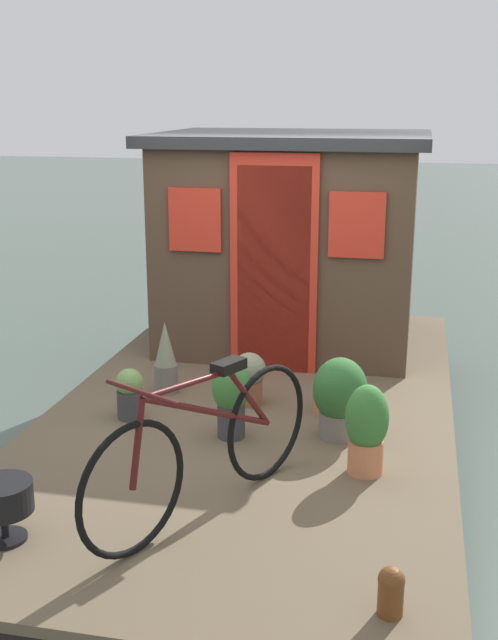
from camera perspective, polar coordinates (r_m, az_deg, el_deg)
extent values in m
plane|color=#47564C|center=(6.16, 0.40, -9.92)|extent=(60.00, 60.00, 0.00)
cube|color=brown|center=(5.99, 0.41, -6.23)|extent=(5.54, 2.91, 0.06)
cube|color=black|center=(6.08, 0.40, -8.23)|extent=(5.43, 2.85, 0.40)
cube|color=#4C3828|center=(7.31, 3.10, 5.45)|extent=(1.79, 2.20, 1.82)
cube|color=#28282B|center=(7.21, 3.22, 12.97)|extent=(1.99, 2.40, 0.10)
cube|color=maroon|center=(6.44, 1.80, 3.53)|extent=(0.04, 0.60, 1.70)
cube|color=red|center=(6.43, 1.79, 3.96)|extent=(0.03, 0.72, 1.80)
cube|color=red|center=(6.29, 7.79, 6.80)|extent=(0.03, 0.44, 0.52)
cube|color=red|center=(6.52, -3.92, 7.22)|extent=(0.03, 0.44, 0.52)
torus|color=black|center=(4.01, -8.40, -11.99)|extent=(0.64, 0.35, 0.71)
torus|color=black|center=(4.72, 1.31, -7.42)|extent=(0.64, 0.35, 0.71)
cylinder|color=#4C1414|center=(4.29, -2.77, -6.63)|extent=(0.91, 0.49, 0.48)
cylinder|color=#4C1414|center=(4.09, -4.42, -4.61)|extent=(0.59, 0.32, 0.07)
cylinder|color=#4C1414|center=(4.52, -0.02, -5.64)|extent=(0.35, 0.20, 0.44)
cylinder|color=#4C1414|center=(3.94, -8.07, -8.86)|extent=(0.12, 0.09, 0.46)
cube|color=black|center=(4.31, -1.47, -3.31)|extent=(0.22, 0.18, 0.06)
cylinder|color=#4C1414|center=(3.87, -7.74, -5.21)|extent=(0.25, 0.46, 0.02)
cylinder|color=#935138|center=(5.92, 0.02, -5.22)|extent=(0.19, 0.19, 0.18)
sphere|color=gray|center=(5.86, 0.02, -3.58)|extent=(0.25, 0.25, 0.25)
cylinder|color=#C6754C|center=(5.81, 5.78, -5.95)|extent=(0.22, 0.22, 0.14)
ellipsoid|color=#387533|center=(5.75, 5.83, -4.39)|extent=(0.20, 0.20, 0.28)
cylinder|color=#38383D|center=(5.73, -8.57, -6.04)|extent=(0.19, 0.19, 0.20)
sphere|color=#70934C|center=(5.67, -8.64, -4.45)|extent=(0.19, 0.19, 0.19)
cylinder|color=slate|center=(5.41, 6.51, -7.43)|extent=(0.27, 0.27, 0.18)
ellipsoid|color=#2D602D|center=(5.32, 6.59, -5.01)|extent=(0.37, 0.37, 0.44)
cylinder|color=#C6754C|center=(4.93, 8.40, -9.71)|extent=(0.22, 0.22, 0.21)
ellipsoid|color=#387533|center=(4.82, 8.52, -7.00)|extent=(0.26, 0.26, 0.42)
cylinder|color=#38383D|center=(5.36, -1.29, -7.25)|extent=(0.19, 0.19, 0.23)
ellipsoid|color=#387533|center=(5.27, -1.31, -4.86)|extent=(0.26, 0.26, 0.35)
cylinder|color=slate|center=(6.18, -5.99, -4.21)|extent=(0.19, 0.19, 0.23)
cone|color=gray|center=(6.09, -6.07, -1.68)|extent=(0.17, 0.17, 0.34)
cylinder|color=black|center=(4.32, -17.39, -12.09)|extent=(0.32, 0.32, 0.16)
cylinder|color=black|center=(4.39, -17.21, -13.97)|extent=(0.04, 0.04, 0.17)
cylinder|color=black|center=(4.43, -17.14, -14.79)|extent=(0.22, 0.22, 0.02)
cylinder|color=brown|center=(3.74, 10.18, -19.09)|extent=(0.12, 0.12, 0.17)
sphere|color=brown|center=(3.69, 10.25, -17.98)|extent=(0.12, 0.12, 0.12)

